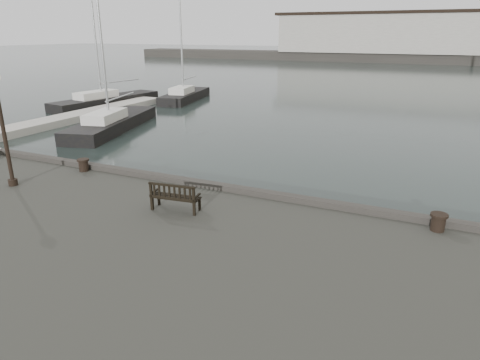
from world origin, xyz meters
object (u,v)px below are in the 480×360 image
(bollard_right, at_px, (438,222))
(lamp_post, at_px, (0,112))
(yacht_d, at_px, (185,98))
(yacht_b, at_px, (107,103))
(yacht_c, at_px, (113,126))
(bench, at_px, (175,202))
(bollard_left, at_px, (83,165))

(bollard_right, distance_m, lamp_post, 12.92)
(bollard_right, bearing_deg, yacht_d, 132.38)
(lamp_post, xyz_separation_m, yacht_b, (-15.02, 21.42, -3.70))
(yacht_c, bearing_deg, bollard_right, -44.95)
(bench, bearing_deg, bollard_right, 6.98)
(lamp_post, height_order, yacht_b, yacht_b)
(bench, relative_size, yacht_d, 0.13)
(bollard_right, xyz_separation_m, yacht_c, (-20.25, 11.57, -1.54))
(bollard_right, bearing_deg, lamp_post, -170.54)
(bollard_right, xyz_separation_m, lamp_post, (-12.57, -2.09, 2.16))
(bollard_left, bearing_deg, lamp_post, -114.56)
(bollard_left, xyz_separation_m, yacht_c, (-8.65, 11.54, -1.54))
(yacht_c, height_order, yacht_d, yacht_c)
(bollard_left, xyz_separation_m, yacht_d, (-11.20, 24.95, -1.55))
(bollard_right, distance_m, yacht_c, 23.37)
(bollard_left, relative_size, yacht_d, 0.04)
(bollard_right, relative_size, yacht_b, 0.03)
(bollard_left, distance_m, bollard_right, 11.60)
(yacht_c, bearing_deg, lamp_post, -75.86)
(lamp_post, distance_m, yacht_d, 29.18)
(yacht_d, bearing_deg, yacht_c, -90.88)
(yacht_b, bearing_deg, bollard_right, -26.44)
(lamp_post, relative_size, yacht_c, 0.28)
(bench, relative_size, bollard_right, 3.19)
(bollard_right, distance_m, yacht_b, 33.72)
(bollard_left, distance_m, yacht_d, 27.40)
(lamp_post, height_order, yacht_d, yacht_d)
(yacht_c, bearing_deg, yacht_d, 85.53)
(bench, xyz_separation_m, lamp_post, (-5.92, -0.45, 2.13))
(bench, distance_m, yacht_c, 19.03)
(bollard_right, height_order, yacht_d, yacht_d)
(lamp_post, bearing_deg, yacht_c, 119.35)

